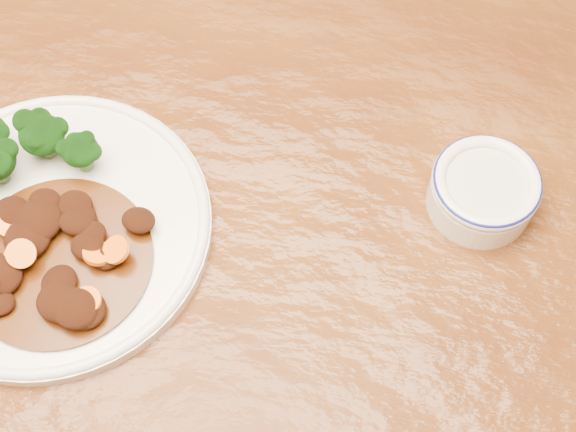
# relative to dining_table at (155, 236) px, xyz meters

# --- Properties ---
(ground) EXTENTS (4.00, 4.00, 0.00)m
(ground) POSITION_rel_dining_table_xyz_m (0.00, 0.00, -0.67)
(ground) COLOR #421E10
(ground) RESTS_ON ground
(dining_table) EXTENTS (1.58, 1.05, 0.75)m
(dining_table) POSITION_rel_dining_table_xyz_m (0.00, 0.00, 0.00)
(dining_table) COLOR #603411
(dining_table) RESTS_ON ground
(dinner_plate) EXTENTS (0.31, 0.31, 0.02)m
(dinner_plate) POSITION_rel_dining_table_xyz_m (-0.07, -0.06, 0.09)
(dinner_plate) COLOR white
(dinner_plate) RESTS_ON dining_table
(broccoli_florets) EXTENTS (0.15, 0.11, 0.05)m
(broccoli_florets) POSITION_rel_dining_table_xyz_m (-0.13, -0.01, 0.12)
(broccoli_florets) COLOR #5A8444
(broccoli_florets) RESTS_ON dinner_plate
(mince_stew) EXTENTS (0.18, 0.18, 0.03)m
(mince_stew) POSITION_rel_dining_table_xyz_m (-0.05, -0.09, 0.10)
(mince_stew) COLOR #481F07
(mince_stew) RESTS_ON dinner_plate
(dip_bowl) EXTENTS (0.11, 0.11, 0.05)m
(dip_bowl) POSITION_rel_dining_table_xyz_m (0.32, 0.09, 0.11)
(dip_bowl) COLOR white
(dip_bowl) RESTS_ON dining_table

